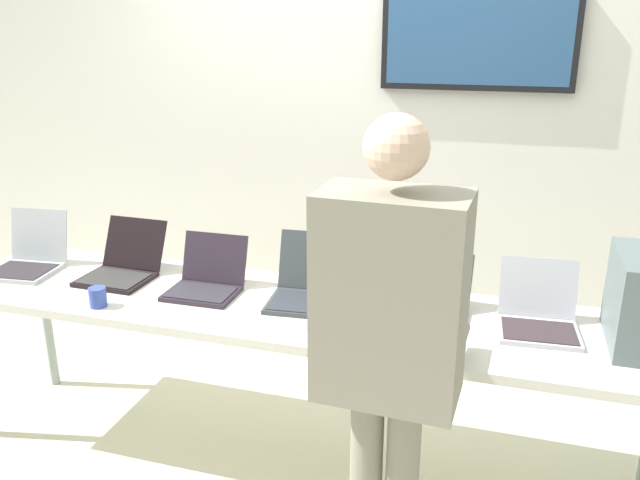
{
  "coord_description": "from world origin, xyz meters",
  "views": [
    {
      "loc": [
        0.84,
        -2.39,
        1.94
      ],
      "look_at": [
        0.1,
        0.06,
        1.08
      ],
      "focal_mm": 36.12,
      "sensor_mm": 36.0,
      "label": 1
    }
  ],
  "objects_px": {
    "laptop_station_4": "(423,302)",
    "laptop_station_5": "(538,315)",
    "person": "(390,333)",
    "workbench": "(293,316)",
    "laptop_station_3": "(310,286)",
    "laptop_station_0": "(29,257)",
    "laptop_station_1": "(123,265)",
    "coffee_mug": "(98,297)",
    "laptop_station_2": "(207,280)"
  },
  "relations": [
    {
      "from": "workbench",
      "to": "person",
      "type": "distance_m",
      "value": 0.87
    },
    {
      "from": "laptop_station_1",
      "to": "laptop_station_2",
      "type": "relative_size",
      "value": 1.19
    },
    {
      "from": "laptop_station_3",
      "to": "laptop_station_5",
      "type": "bearing_deg",
      "value": -0.68
    },
    {
      "from": "workbench",
      "to": "laptop_station_0",
      "type": "height_order",
      "value": "laptop_station_0"
    },
    {
      "from": "laptop_station_5",
      "to": "person",
      "type": "xyz_separation_m",
      "value": [
        -0.47,
        -0.69,
        0.19
      ]
    },
    {
      "from": "workbench",
      "to": "person",
      "type": "bearing_deg",
      "value": -49.32
    },
    {
      "from": "workbench",
      "to": "laptop_station_2",
      "type": "xyz_separation_m",
      "value": [
        -0.42,
        0.04,
        0.11
      ]
    },
    {
      "from": "laptop_station_0",
      "to": "laptop_station_2",
      "type": "distance_m",
      "value": 0.96
    },
    {
      "from": "laptop_station_0",
      "to": "laptop_station_1",
      "type": "distance_m",
      "value": 0.5
    },
    {
      "from": "laptop_station_2",
      "to": "laptop_station_5",
      "type": "bearing_deg",
      "value": 1.29
    },
    {
      "from": "laptop_station_0",
      "to": "laptop_station_5",
      "type": "xyz_separation_m",
      "value": [
        2.38,
        0.03,
        -0.0
      ]
    },
    {
      "from": "laptop_station_5",
      "to": "workbench",
      "type": "bearing_deg",
      "value": -176.09
    },
    {
      "from": "laptop_station_3",
      "to": "laptop_station_0",
      "type": "bearing_deg",
      "value": -178.22
    },
    {
      "from": "laptop_station_4",
      "to": "laptop_station_5",
      "type": "xyz_separation_m",
      "value": [
        0.46,
        0.0,
        0.0
      ]
    },
    {
      "from": "laptop_station_2",
      "to": "person",
      "type": "bearing_deg",
      "value": -34.54
    },
    {
      "from": "laptop_station_1",
      "to": "laptop_station_5",
      "type": "xyz_separation_m",
      "value": [
        1.89,
        -0.01,
        0.0
      ]
    },
    {
      "from": "laptop_station_1",
      "to": "laptop_station_3",
      "type": "bearing_deg",
      "value": -0.12
    },
    {
      "from": "laptop_station_5",
      "to": "person",
      "type": "bearing_deg",
      "value": -124.21
    },
    {
      "from": "laptop_station_1",
      "to": "laptop_station_5",
      "type": "distance_m",
      "value": 1.89
    },
    {
      "from": "workbench",
      "to": "laptop_station_3",
      "type": "relative_size",
      "value": 8.39
    },
    {
      "from": "workbench",
      "to": "laptop_station_1",
      "type": "xyz_separation_m",
      "value": [
        -0.88,
        0.08,
        0.11
      ]
    },
    {
      "from": "workbench",
      "to": "person",
      "type": "relative_size",
      "value": 1.9
    },
    {
      "from": "laptop_station_4",
      "to": "person",
      "type": "xyz_separation_m",
      "value": [
        -0.01,
        -0.69,
        0.19
      ]
    },
    {
      "from": "laptop_station_2",
      "to": "laptop_station_5",
      "type": "height_order",
      "value": "laptop_station_5"
    },
    {
      "from": "laptop_station_4",
      "to": "laptop_station_2",
      "type": "bearing_deg",
      "value": -178.19
    },
    {
      "from": "laptop_station_3",
      "to": "laptop_station_5",
      "type": "height_order",
      "value": "laptop_station_3"
    },
    {
      "from": "workbench",
      "to": "laptop_station_2",
      "type": "distance_m",
      "value": 0.44
    },
    {
      "from": "workbench",
      "to": "laptop_station_4",
      "type": "bearing_deg",
      "value": 7.0
    },
    {
      "from": "laptop_station_0",
      "to": "laptop_station_5",
      "type": "bearing_deg",
      "value": 0.8
    },
    {
      "from": "laptop_station_5",
      "to": "coffee_mug",
      "type": "height_order",
      "value": "laptop_station_5"
    },
    {
      "from": "laptop_station_0",
      "to": "laptop_station_5",
      "type": "height_order",
      "value": "laptop_station_0"
    },
    {
      "from": "workbench",
      "to": "laptop_station_0",
      "type": "bearing_deg",
      "value": 178.52
    },
    {
      "from": "laptop_station_3",
      "to": "coffee_mug",
      "type": "xyz_separation_m",
      "value": [
        -0.84,
        -0.33,
        -0.02
      ]
    },
    {
      "from": "laptop_station_3",
      "to": "person",
      "type": "bearing_deg",
      "value": -55.46
    },
    {
      "from": "laptop_station_0",
      "to": "laptop_station_5",
      "type": "relative_size",
      "value": 1.08
    },
    {
      "from": "laptop_station_5",
      "to": "person",
      "type": "height_order",
      "value": "person"
    },
    {
      "from": "workbench",
      "to": "coffee_mug",
      "type": "xyz_separation_m",
      "value": [
        -0.79,
        -0.25,
        0.09
      ]
    },
    {
      "from": "laptop_station_5",
      "to": "coffee_mug",
      "type": "xyz_separation_m",
      "value": [
        -1.8,
        -0.32,
        -0.02
      ]
    },
    {
      "from": "laptop_station_4",
      "to": "laptop_station_5",
      "type": "distance_m",
      "value": 0.46
    },
    {
      "from": "laptop_station_5",
      "to": "coffee_mug",
      "type": "bearing_deg",
      "value": -169.94
    },
    {
      "from": "laptop_station_0",
      "to": "laptop_station_1",
      "type": "xyz_separation_m",
      "value": [
        0.49,
        0.05,
        -0.01
      ]
    },
    {
      "from": "laptop_station_3",
      "to": "laptop_station_4",
      "type": "xyz_separation_m",
      "value": [
        0.5,
        -0.01,
        -0.01
      ]
    },
    {
      "from": "laptop_station_1",
      "to": "laptop_station_5",
      "type": "height_order",
      "value": "laptop_station_5"
    },
    {
      "from": "laptop_station_1",
      "to": "laptop_station_0",
      "type": "bearing_deg",
      "value": -174.65
    },
    {
      "from": "laptop_station_5",
      "to": "coffee_mug",
      "type": "distance_m",
      "value": 1.82
    },
    {
      "from": "laptop_station_1",
      "to": "laptop_station_3",
      "type": "xyz_separation_m",
      "value": [
        0.94,
        -0.0,
        0.0
      ]
    },
    {
      "from": "laptop_station_4",
      "to": "laptop_station_1",
      "type": "bearing_deg",
      "value": 179.41
    },
    {
      "from": "laptop_station_5",
      "to": "person",
      "type": "distance_m",
      "value": 0.86
    },
    {
      "from": "laptop_station_0",
      "to": "laptop_station_4",
      "type": "height_order",
      "value": "laptop_station_0"
    },
    {
      "from": "workbench",
      "to": "laptop_station_4",
      "type": "height_order",
      "value": "laptop_station_4"
    }
  ]
}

